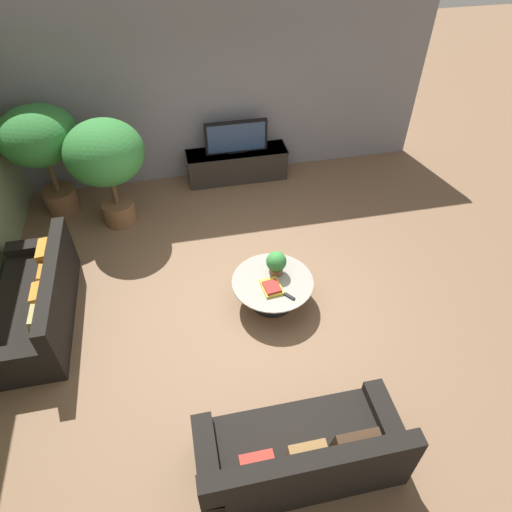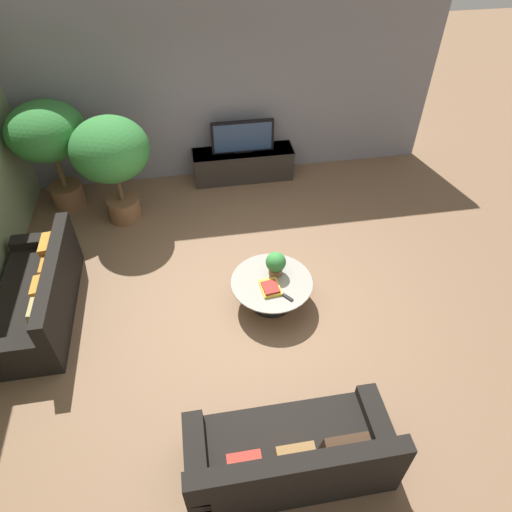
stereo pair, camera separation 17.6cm
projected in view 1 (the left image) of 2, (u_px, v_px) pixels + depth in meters
name	position (u px, v px, depth m)	size (l,w,h in m)	color
ground_plane	(249.00, 301.00, 6.09)	(24.00, 24.00, 0.00)	brown
back_wall_stone	(209.00, 91.00, 7.40)	(7.40, 0.12, 3.00)	gray
media_console	(237.00, 164.00, 8.06)	(1.77, 0.50, 0.54)	#2D2823
television	(236.00, 137.00, 7.69)	(1.07, 0.13, 0.55)	black
coffee_table	(272.00, 287.00, 5.91)	(1.05, 1.05, 0.39)	black
couch_by_wall	(38.00, 304.00, 5.68)	(0.84, 2.00, 0.84)	black
couch_near_entry	(301.00, 454.00, 4.32)	(1.95, 0.84, 0.84)	black
potted_palm_tall	(40.00, 141.00, 6.69)	(1.16, 1.16, 1.78)	brown
potted_palm_corner	(106.00, 157.00, 6.55)	(1.14, 1.14, 1.70)	brown
potted_plant_tabletop	(276.00, 263.00, 5.81)	(0.26, 0.26, 0.33)	brown
book_stack	(272.00, 287.00, 5.71)	(0.26, 0.33, 0.07)	gold
remote_black	(289.00, 296.00, 5.62)	(0.04, 0.16, 0.02)	black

